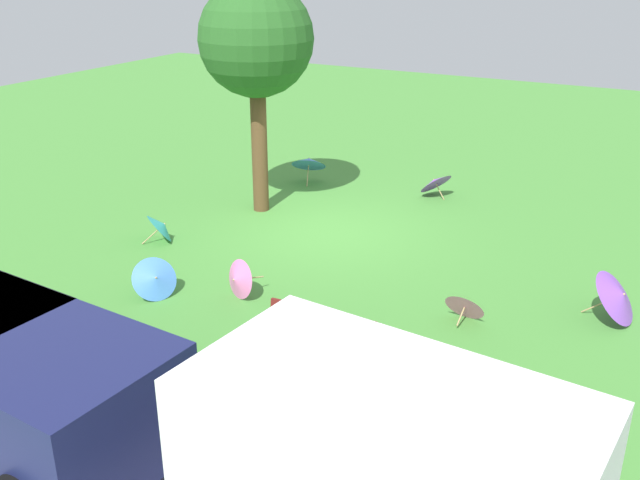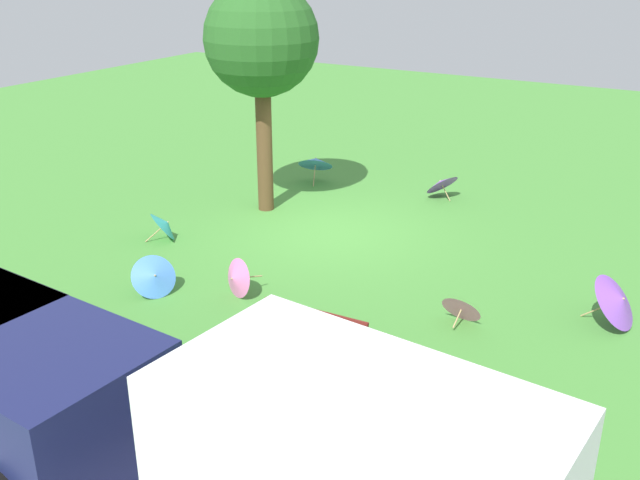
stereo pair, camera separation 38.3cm
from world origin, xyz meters
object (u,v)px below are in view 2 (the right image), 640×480
Objects in this scene: parasol_blue_0 at (316,162)px; parasol_yellow_0 at (427,368)px; parasol_purple_0 at (619,301)px; parasol_pink_1 at (462,307)px; parasol_teal_1 at (165,224)px; park_bench at (318,334)px; parasol_pink_0 at (235,278)px; parasol_purple_1 at (441,183)px; shade_tree at (261,41)px; parasol_blue_2 at (154,276)px.

parasol_yellow_0 is at bearing 130.13° from parasol_blue_0.
parasol_purple_0 is 1.56× the size of parasol_pink_1.
parasol_purple_0 is 2.38m from parasol_pink_1.
park_bench is at bearing 154.05° from parasol_teal_1.
parasol_blue_0 is at bearing -71.26° from parasol_pink_0.
parasol_blue_0 is (4.34, -7.23, 0.07)m from park_bench.
parasol_purple_0 is 3.57m from parasol_yellow_0.
parasol_purple_0 is (-3.45, -3.25, -0.01)m from park_bench.
park_bench is 1.63× the size of parasol_purple_1.
shade_tree is 4.79× the size of parasol_purple_0.
parasol_purple_0 is (-7.79, 3.97, -0.09)m from parasol_blue_0.
parasol_pink_0 is 1.13× the size of parasol_pink_1.
parasol_purple_1 is at bearing -69.74° from parasol_yellow_0.
park_bench is 1.57× the size of parasol_purple_0.
parasol_pink_1 is 1.08× the size of parasol_yellow_0.
parasol_purple_0 is at bearing -136.67° from park_bench.
shade_tree reaches higher than parasol_purple_1.
parasol_blue_2 is at bearing 27.15° from parasol_pink_0.
shade_tree reaches higher than parasol_pink_0.
park_bench is 2.53m from parasol_pink_1.
shade_tree is 4.56× the size of parasol_blue_0.
parasol_pink_1 is 1.91m from parasol_yellow_0.
park_bench is at bearing 57.67° from parasol_pink_1.
parasol_pink_0 is at bearing 20.79° from parasol_purple_0.
park_bench reaches higher than parasol_purple_1.
parasol_blue_0 is 3.18m from parasol_purple_1.
park_bench is at bearing 98.87° from parasol_purple_1.
parasol_pink_1 is at bearing -83.93° from parasol_yellow_0.
parasol_yellow_0 is at bearing 57.86° from parasol_purple_0.
shade_tree is at bearing -12.56° from parasol_purple_0.
parasol_pink_0 is (-2.05, 3.89, -3.33)m from shade_tree.
parasol_purple_0 reaches higher than parasol_pink_1.
parasol_blue_2 is 2.50m from parasol_teal_1.
parasol_purple_1 is at bearing -138.87° from shade_tree.
parasol_pink_1 is at bearing 177.25° from parasol_teal_1.
shade_tree is 5.68m from parasol_blue_2.
shade_tree reaches higher than parasol_purple_0.
parasol_blue_2 is at bearing 19.11° from parasol_pink_1.
shade_tree is at bearing 41.13° from parasol_purple_1.
shade_tree is 5.52m from parasol_pink_0.
parasol_teal_1 is (2.75, -1.35, -0.02)m from parasol_pink_0.
parasol_teal_1 is 6.92m from parasol_yellow_0.
park_bench reaches higher than parasol_pink_0.
parasol_pink_0 is (-2.08, 6.14, -0.19)m from parasol_blue_0.
parasol_blue_2 is (1.22, 0.63, 0.00)m from parasol_pink_0.
park_bench is 7.79m from parasol_purple_1.
park_bench is 1.50× the size of parasol_blue_0.
parasol_blue_2 reaches higher than parasol_yellow_0.
parasol_pink_1 is at bearing 28.08° from parasol_purple_0.
parasol_pink_0 is 1.38m from parasol_blue_2.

